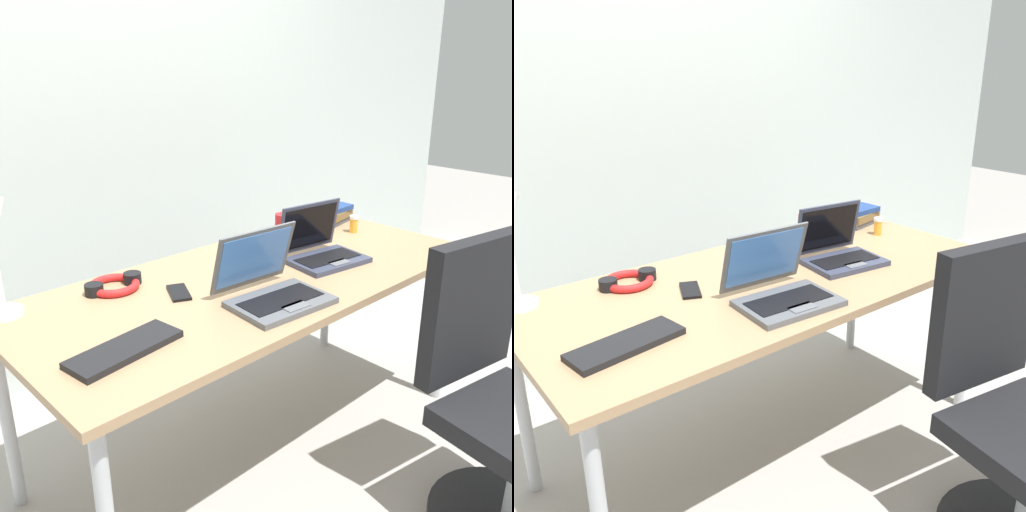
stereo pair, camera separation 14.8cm
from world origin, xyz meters
The scene contains 13 objects.
ground_plane centered at (0.00, 0.00, 0.00)m, with size 12.00×12.00×0.00m, color gray.
wall_back centered at (0.00, 1.10, 1.30)m, with size 6.00×0.13×2.60m.
desk centered at (0.00, 0.00, 0.68)m, with size 1.80×0.80×0.74m.
laptop_front_left centered at (-0.11, -0.19, 0.79)m, with size 0.34×0.31×0.23m.
laptop_far_corner centered at (0.31, -0.05, 0.78)m, with size 0.32×0.28×0.22m.
external_keyboard centered at (-0.65, -0.16, 0.75)m, with size 0.33×0.12×0.02m, color black.
computer_mouse centered at (0.23, 0.23, 0.76)m, with size 0.06×0.10×0.03m, color black.
cell_phone centered at (-0.30, 0.07, 0.74)m, with size 0.06×0.14×0.01m, color black.
headphones centered at (-0.44, 0.26, 0.76)m, with size 0.21×0.18×0.04m.
pill_bottle centered at (0.70, 0.08, 0.78)m, with size 0.04×0.04×0.08m.
book_stack centered at (0.75, 0.25, 0.78)m, with size 0.23×0.15×0.08m.
coffee_mug centered at (0.46, 0.30, 0.78)m, with size 0.11×0.08×0.09m.
office_chair centered at (0.31, -0.83, 0.40)m, with size 0.52×0.57×0.97m.
Camera 1 is at (-1.31, -1.39, 1.52)m, focal length 39.12 mm.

